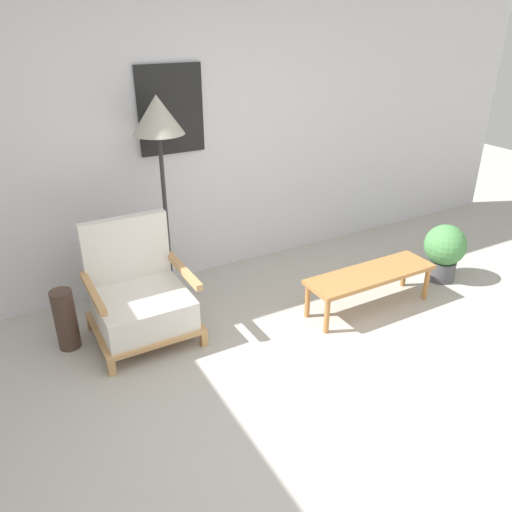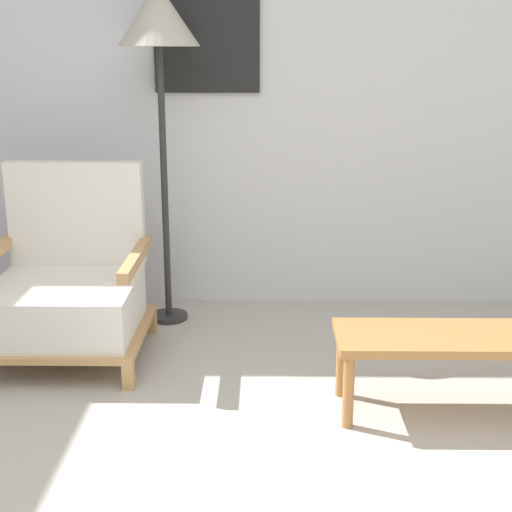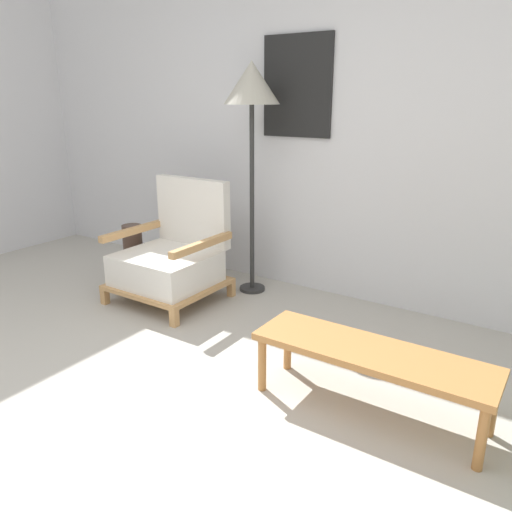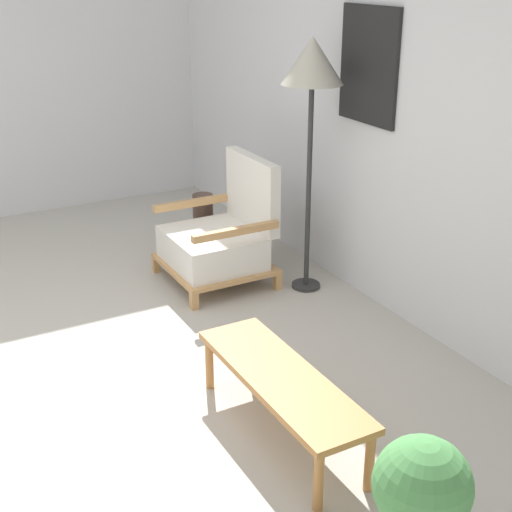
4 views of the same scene
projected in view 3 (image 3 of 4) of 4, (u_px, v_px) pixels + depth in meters
The scene contains 6 objects.
ground_plane at pixel (20, 464), 2.11m from camera, with size 14.00×14.00×0.00m, color #B7B2A8.
wall_back at pixel (310, 115), 3.69m from camera, with size 8.00×0.09×2.70m.
armchair at pixel (172, 258), 3.75m from camera, with size 0.75×0.70×0.89m.
floor_lamp at pixel (252, 91), 3.54m from camera, with size 0.40×0.40×1.72m.
coffee_table at pixel (371, 358), 2.38m from camera, with size 1.15×0.34×0.34m.
vase at pixel (134, 253), 4.15m from camera, with size 0.16×0.16×0.48m, color #473328.
Camera 3 is at (1.79, -0.89, 1.48)m, focal length 35.00 mm.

